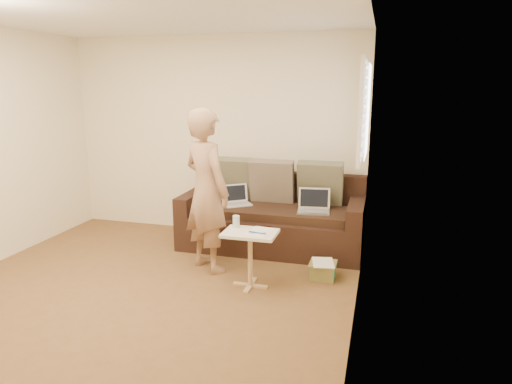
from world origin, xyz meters
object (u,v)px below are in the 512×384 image
sofa (272,214)px  laptop_silver (313,212)px  person (207,191)px  side_table (250,259)px  laptop_white (237,205)px  striped_box (323,270)px  drinking_glass (236,221)px

sofa → laptop_silver: size_ratio=5.94×
person → side_table: person is taller
laptop_white → striped_box: bearing=-68.4°
sofa → striped_box: sofa is taller
laptop_silver → person: 1.31m
sofa → drinking_glass: sofa is taller
striped_box → drinking_glass: bearing=-161.0°
drinking_glass → person: bearing=150.4°
person → drinking_glass: size_ratio=14.57×
drinking_glass → laptop_white: bearing=107.3°
person → laptop_white: bearing=-62.7°
sofa → drinking_glass: (-0.11, -1.07, 0.21)m
laptop_white → person: bearing=-131.8°
side_table → striped_box: size_ratio=2.08×
striped_box → laptop_silver: bearing=107.7°
side_table → drinking_glass: 0.40m
laptop_silver → striped_box: 0.81m
side_table → laptop_white: bearing=113.7°
sofa → side_table: sofa is taller
laptop_silver → side_table: (-0.46, -1.05, -0.23)m
laptop_white → sofa: bearing=-30.4°
laptop_silver → drinking_glass: (-0.64, -0.94, 0.11)m
person → drinking_glass: 0.52m
drinking_glass → striped_box: (0.85, 0.29, -0.55)m
laptop_silver → striped_box: laptop_silver is taller
side_table → striped_box: (0.67, 0.40, -0.20)m
laptop_white → person: (-0.08, -0.80, 0.35)m
laptop_silver → laptop_white: (-0.96, 0.08, 0.00)m
laptop_silver → drinking_glass: bearing=-131.1°
sofa → side_table: bearing=-87.0°
sofa → laptop_silver: bearing=-13.6°
sofa → side_table: (0.06, -1.18, -0.14)m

